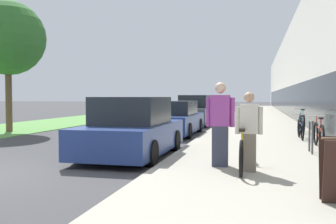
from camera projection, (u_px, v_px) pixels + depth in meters
sidewalk_slab at (258, 118)px, 26.63m from camera, size 4.35×70.00×0.11m
lawn_strip at (122, 114)px, 33.27m from camera, size 4.93×70.00×0.03m
tandem_bicycle at (243, 150)px, 7.60m from camera, size 0.52×2.39×0.86m
person_rider at (249, 132)px, 7.27m from camera, size 0.53×0.21×1.55m
person_bystander at (220, 124)px, 7.82m from camera, size 0.60×0.23×1.76m
bike_rack_hoop at (311, 133)px, 9.71m from camera, size 0.05×0.60×0.84m
cruiser_bike_nearest at (319, 134)px, 10.76m from camera, size 0.52×1.78×0.90m
cruiser_bike_middle at (301, 128)px, 12.98m from camera, size 0.52×1.71×0.84m
cruiser_bike_farthest at (302, 123)px, 15.16m from camera, size 0.52×1.83×0.98m
parked_sedan_curbside at (132, 130)px, 9.84m from camera, size 1.98×4.18×1.56m
vintage_roadster_curbside at (176, 119)px, 15.46m from camera, size 1.75×4.61×1.40m
parked_sedan_far at (195, 112)px, 20.63m from camera, size 1.80×4.35×1.66m
street_tree_near at (8, 38)px, 16.46m from camera, size 3.27×3.27×5.80m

